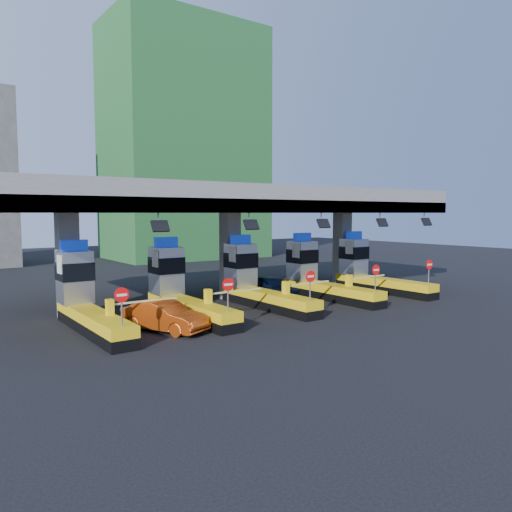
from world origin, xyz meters
TOP-DOWN VIEW (x-y plane):
  - ground at (0.00, 0.00)m, footprint 120.00×120.00m
  - toll_canopy at (0.00, 2.87)m, footprint 28.00×12.09m
  - toll_lane_far_left at (-10.00, 0.28)m, footprint 4.43×8.00m
  - toll_lane_left at (-5.00, 0.28)m, footprint 4.43×8.00m
  - toll_lane_center at (0.00, 0.28)m, footprint 4.43×8.00m
  - toll_lane_right at (5.00, 0.28)m, footprint 4.43×8.00m
  - toll_lane_far_right at (10.00, 0.28)m, footprint 4.43×8.00m
  - bg_building_scaffold at (12.00, 32.00)m, footprint 18.00×12.00m
  - van at (2.18, 1.58)m, footprint 1.99×4.45m
  - red_car at (-7.21, -2.60)m, footprint 3.09×4.54m

SIDE VIEW (x-z plane):
  - ground at x=0.00m, z-range 0.00..0.00m
  - red_car at x=-7.21m, z-range 0.00..1.42m
  - van at x=2.18m, z-range 0.00..1.48m
  - toll_lane_far_left at x=-10.00m, z-range -0.68..3.47m
  - toll_lane_left at x=-5.00m, z-range -0.68..3.47m
  - toll_lane_center at x=0.00m, z-range -0.68..3.47m
  - toll_lane_right at x=5.00m, z-range -0.68..3.47m
  - toll_lane_far_right at x=10.00m, z-range -0.68..3.47m
  - toll_canopy at x=0.00m, z-range 2.63..9.63m
  - bg_building_scaffold at x=12.00m, z-range 0.00..28.00m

